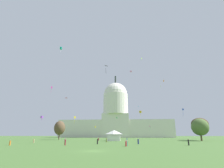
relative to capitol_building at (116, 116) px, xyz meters
name	(u,v)px	position (x,y,z in m)	size (l,w,h in m)	color
ground_plane	(93,151)	(5.79, -166.11, -22.55)	(800.00, 800.00, 0.00)	#42662D
capitol_building	(116,116)	(0.00, 0.00, 0.00)	(123.70, 27.85, 70.19)	silver
event_tent	(114,135)	(5.77, -110.55, -20.00)	(6.27, 6.45, 5.05)	white
tree_east_near	(200,127)	(48.04, -107.91, -16.01)	(11.32, 11.31, 10.66)	brown
tree_west_mid	(60,128)	(-28.93, -91.87, -15.64)	(8.61, 9.37, 11.12)	brown
tree_east_far	(200,124)	(52.53, -96.52, -14.01)	(9.53, 8.96, 11.96)	#42301E
person_denim_back_left	(127,139)	(12.07, -107.54, -21.78)	(0.50, 0.50, 1.68)	#3D5684
person_maroon_aisle_center	(65,142)	(-5.65, -148.47, -21.74)	(0.40, 0.40, 1.76)	maroon
person_tan_mid_left	(34,141)	(-22.17, -134.82, -21.90)	(0.54, 0.54, 1.46)	tan
person_black_back_right	(189,142)	(29.37, -146.54, -21.73)	(0.53, 0.53, 1.77)	black
person_red_front_right	(126,144)	(11.78, -152.08, -21.86)	(0.48, 0.48, 1.51)	red
person_teal_deep_crowd	(127,143)	(11.98, -150.62, -21.84)	(0.49, 0.49, 1.55)	#1E757A
person_olive_edge_east	(106,140)	(3.97, -127.77, -21.82)	(0.52, 0.52, 1.60)	olive
person_purple_front_center	(65,140)	(-14.85, -121.34, -21.89)	(0.63, 0.63, 1.49)	#703D93
person_orange_mid_right	(10,143)	(-20.80, -150.67, -21.88)	(0.54, 0.54, 1.50)	orange
person_maroon_back_center	(99,139)	(-2.37, -106.77, -21.85)	(0.56, 0.56, 1.56)	maroon
person_black_edge_west	(97,141)	(2.63, -141.76, -21.73)	(0.52, 0.52, 1.78)	black
person_navy_near_tree_east	(138,142)	(15.66, -140.33, -21.75)	(0.60, 0.60, 1.76)	navy
kite_magenta_mid	(52,88)	(-29.54, -107.48, 5.52)	(0.63, 0.51, 4.05)	#D1339E
kite_yellow_low	(95,127)	(-18.39, -25.76, -12.30)	(1.38, 1.39, 1.20)	yellow
kite_blue_low	(183,110)	(37.61, -118.22, -8.73)	(0.72, 0.70, 3.47)	blue
kite_turquoise_high	(61,48)	(-21.92, -117.70, 24.68)	(1.15, 1.23, 3.50)	teal
kite_violet_low	(42,117)	(-31.26, -111.86, -10.95)	(1.24, 1.24, 2.65)	purple
kite_black_mid	(106,67)	(4.25, -135.29, 6.23)	(1.41, 1.35, 2.95)	black
kite_gold_low	(140,112)	(19.17, -109.11, -8.49)	(1.17, 1.19, 3.22)	gold
kite_red_low	(67,99)	(-9.22, -138.92, -7.29)	(1.29, 1.22, 0.21)	red
kite_cyan_mid	(138,106)	(23.00, -40.20, 4.99)	(0.46, 0.57, 0.85)	#33BCDB
kite_green_low	(117,118)	(5.35, -75.23, -8.20)	(0.78, 0.82, 0.96)	green
kite_pink_high	(131,71)	(16.50, -64.51, 29.82)	(1.44, 1.48, 2.65)	pink
kite_white_high	(161,86)	(38.43, -69.01, 16.07)	(0.50, 1.00, 2.83)	white
kite_orange_high	(164,81)	(38.71, -79.17, 16.73)	(0.71, 1.05, 1.50)	orange
kite_lime_high	(142,58)	(24.16, -78.84, 34.46)	(0.67, 0.91, 2.26)	#8CD133
kite_magenta_low	(150,127)	(31.04, -50.42, -13.66)	(0.57, 0.43, 3.99)	#D1339E
kite_yellow_low_b	(75,118)	(-18.92, -94.87, -9.92)	(1.32, 0.72, 4.16)	yellow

